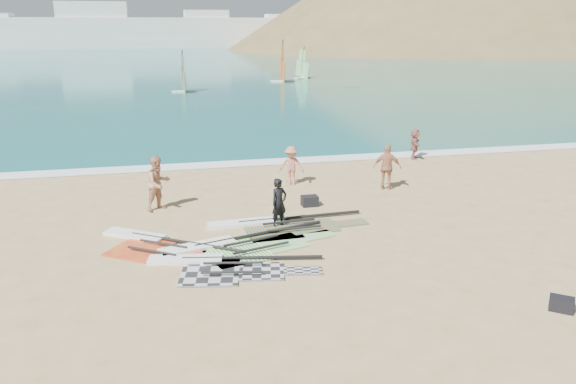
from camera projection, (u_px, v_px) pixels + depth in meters
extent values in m
plane|color=tan|center=(315.00, 267.00, 15.72)|extent=(300.00, 300.00, 0.00)
cube|color=#0C5452|center=(173.00, 51.00, 138.97)|extent=(300.00, 240.00, 0.06)
cube|color=white|center=(247.00, 164.00, 27.20)|extent=(300.00, 1.20, 0.04)
cube|color=white|center=(94.00, 33.00, 150.37)|extent=(160.00, 8.00, 8.00)
cube|color=white|center=(94.00, 25.00, 149.79)|extent=(18.00, 7.00, 12.00)
cube|color=white|center=(207.00, 29.00, 156.44)|extent=(12.00, 7.00, 10.00)
cube|color=white|center=(294.00, 31.00, 161.89)|extent=(16.00, 7.00, 9.00)
cube|color=white|center=(359.00, 27.00, 165.84)|extent=(10.00, 7.00, 11.00)
cone|color=olive|center=(486.00, 48.00, 155.13)|extent=(143.00, 143.00, 45.00)
cone|color=olive|center=(571.00, 46.00, 171.89)|extent=(70.00, 70.00, 28.00)
cube|color=#242326|center=(210.00, 273.00, 15.29)|extent=(1.87, 2.00, 0.04)
cube|color=#242326|center=(262.00, 272.00, 15.35)|extent=(1.41, 1.34, 0.04)
cube|color=#242326|center=(303.00, 271.00, 15.39)|extent=(1.13, 0.71, 0.04)
cylinder|color=black|center=(253.00, 258.00, 16.06)|extent=(3.96, 0.83, 0.10)
cylinder|color=black|center=(233.00, 263.00, 15.57)|extent=(1.64, 0.37, 0.07)
cylinder|color=black|center=(232.00, 272.00, 14.98)|extent=(1.64, 0.37, 0.07)
cube|color=white|center=(185.00, 260.00, 16.00)|extent=(2.16, 0.94, 0.12)
cube|color=#32A814|center=(236.00, 253.00, 16.62)|extent=(2.21, 2.35, 0.04)
cube|color=#32A814|center=(282.00, 243.00, 17.34)|extent=(1.65, 1.59, 0.04)
cube|color=#32A814|center=(316.00, 236.00, 17.93)|extent=(1.28, 0.88, 0.04)
cylinder|color=black|center=(261.00, 234.00, 17.91)|extent=(4.29, 1.36, 0.11)
cylinder|color=black|center=(251.00, 240.00, 17.18)|extent=(1.78, 0.59, 0.08)
cylinder|color=black|center=(261.00, 248.00, 16.61)|extent=(1.78, 0.59, 0.08)
cube|color=white|center=(198.00, 247.00, 16.93)|extent=(2.40, 1.26, 0.12)
cube|color=#D86802|center=(272.00, 231.00, 18.37)|extent=(1.80, 1.98, 0.04)
cube|color=#D86802|center=(316.00, 226.00, 18.76)|extent=(1.39, 1.30, 0.04)
cube|color=#D86802|center=(350.00, 223.00, 19.08)|extent=(1.16, 0.63, 0.04)
cylinder|color=black|center=(301.00, 217.00, 19.45)|extent=(4.36, 0.33, 0.10)
cylinder|color=black|center=(289.00, 222.00, 18.80)|extent=(1.80, 0.17, 0.08)
cylinder|color=black|center=(294.00, 228.00, 18.19)|extent=(1.80, 0.17, 0.08)
cube|color=white|center=(242.00, 224.00, 18.92)|extent=(2.30, 0.73, 0.12)
cube|color=red|center=(141.00, 249.00, 16.91)|extent=(2.26, 2.30, 0.04)
cube|color=red|center=(180.00, 255.00, 16.43)|extent=(1.63, 1.61, 0.04)
cube|color=red|center=(214.00, 261.00, 16.03)|extent=(1.15, 1.01, 0.04)
cylinder|color=black|center=(186.00, 242.00, 17.19)|extent=(3.33, 2.32, 0.10)
cylinder|color=black|center=(163.00, 244.00, 16.93)|extent=(1.39, 0.98, 0.07)
cylinder|color=black|center=(151.00, 251.00, 16.39)|extent=(1.39, 0.98, 0.07)
cube|color=white|center=(135.00, 235.00, 17.87)|extent=(2.03, 1.64, 0.12)
cube|color=black|center=(310.00, 201.00, 20.89)|extent=(0.61, 0.45, 0.38)
cube|color=black|center=(562.00, 304.00, 13.28)|extent=(0.66, 0.64, 0.33)
imported|color=black|center=(279.00, 203.00, 18.54)|extent=(0.72, 0.63, 1.67)
imported|color=tan|center=(158.00, 183.00, 20.23)|extent=(1.23, 1.18, 2.00)
imported|color=#AF6858|center=(291.00, 166.00, 23.45)|extent=(1.21, 0.92, 1.66)
imported|color=#B87956|center=(387.00, 167.00, 22.78)|extent=(1.19, 0.86, 1.87)
imported|color=#9F5A4F|center=(415.00, 144.00, 28.01)|extent=(0.99, 1.47, 1.52)
cube|color=white|center=(184.00, 91.00, 55.37)|extent=(2.33, 0.88, 0.13)
cube|color=orange|center=(183.00, 80.00, 55.05)|extent=(0.33, 2.78, 2.48)
cube|color=orange|center=(182.00, 62.00, 54.55)|extent=(0.21, 1.57, 1.72)
cylinder|color=black|center=(183.00, 70.00, 54.77)|extent=(0.17, 0.79, 3.94)
cube|color=white|center=(282.00, 81.00, 65.07)|extent=(2.67, 0.87, 0.15)
cube|color=red|center=(282.00, 70.00, 64.70)|extent=(0.18, 3.25, 2.89)
cube|color=red|center=(282.00, 52.00, 64.13)|extent=(0.13, 1.83, 2.01)
cylinder|color=black|center=(282.00, 60.00, 64.38)|extent=(0.14, 0.92, 4.58)
cube|color=white|center=(302.00, 78.00, 69.15)|extent=(2.19, 1.52, 0.12)
cube|color=#46C220|center=(302.00, 69.00, 68.85)|extent=(1.24, 2.37, 2.33)
cube|color=#46C220|center=(302.00, 56.00, 68.38)|extent=(0.72, 1.34, 1.62)
cylinder|color=black|center=(302.00, 62.00, 68.59)|extent=(0.41, 0.70, 3.70)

